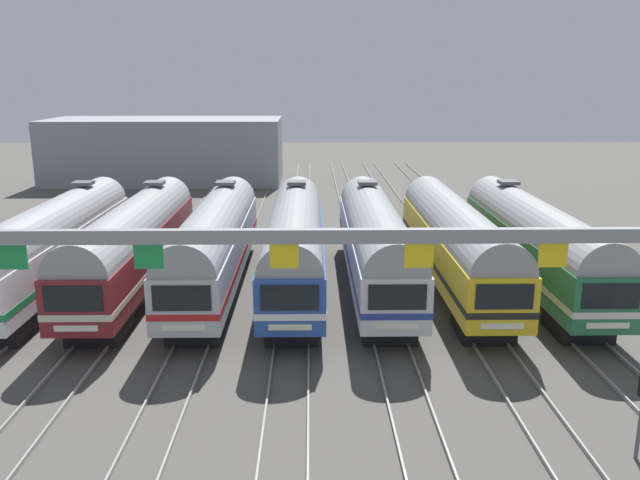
% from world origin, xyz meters
% --- Properties ---
extents(ground_plane, '(160.00, 160.00, 0.00)m').
position_xyz_m(ground_plane, '(0.00, 0.00, 0.00)').
color(ground_plane, '#4C4944').
extents(track_bed, '(26.59, 70.00, 0.15)m').
position_xyz_m(track_bed, '(0.00, 17.00, 0.07)').
color(track_bed, gray).
rests_on(track_bed, ground).
extents(commuter_train_white, '(2.88, 18.06, 5.05)m').
position_xyz_m(commuter_train_white, '(-12.54, -0.00, 2.69)').
color(commuter_train_white, white).
rests_on(commuter_train_white, ground).
extents(commuter_train_maroon, '(2.88, 18.06, 5.05)m').
position_xyz_m(commuter_train_maroon, '(-8.36, -0.00, 2.69)').
color(commuter_train_maroon, maroon).
rests_on(commuter_train_maroon, ground).
extents(commuter_train_stainless, '(2.88, 18.06, 5.05)m').
position_xyz_m(commuter_train_stainless, '(-4.18, -0.00, 2.69)').
color(commuter_train_stainless, '#B2B5BA').
rests_on(commuter_train_stainless, ground).
extents(commuter_train_blue, '(2.88, 18.06, 5.05)m').
position_xyz_m(commuter_train_blue, '(0.00, -0.00, 2.69)').
color(commuter_train_blue, '#284C9E').
rests_on(commuter_train_blue, ground).
extents(commuter_train_silver, '(2.88, 18.06, 5.05)m').
position_xyz_m(commuter_train_silver, '(4.18, -0.00, 2.69)').
color(commuter_train_silver, silver).
rests_on(commuter_train_silver, ground).
extents(commuter_train_yellow, '(2.88, 18.06, 4.77)m').
position_xyz_m(commuter_train_yellow, '(8.36, -0.01, 2.69)').
color(commuter_train_yellow, gold).
rests_on(commuter_train_yellow, ground).
extents(commuter_train_green, '(2.88, 18.06, 5.05)m').
position_xyz_m(commuter_train_green, '(12.54, -0.00, 2.69)').
color(commuter_train_green, '#236B42').
rests_on(commuter_train_green, ground).
extents(catenary_gantry, '(30.33, 0.44, 6.97)m').
position_xyz_m(catenary_gantry, '(0.00, -13.50, 5.44)').
color(catenary_gantry, gray).
rests_on(catenary_gantry, ground).
extents(maintenance_building, '(24.49, 10.00, 6.71)m').
position_xyz_m(maintenance_building, '(-14.67, 37.18, 3.36)').
color(maintenance_building, gray).
rests_on(maintenance_building, ground).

